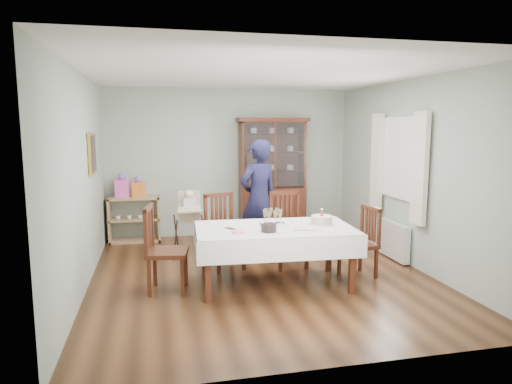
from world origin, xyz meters
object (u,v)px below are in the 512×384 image
object	(u,v)px
birthday_cake	(322,221)
gift_bag_orange	(138,187)
chair_far_left	(225,246)
chair_end_right	(359,256)
high_chair	(190,230)
gift_bag_pink	(122,187)
china_cabinet	(272,175)
woman	(259,198)
dining_table	(274,256)
chair_end_left	(166,266)
champagne_tray	(273,220)
chair_far_right	(289,244)
sideboard	(135,219)

from	to	relation	value
birthday_cake	gift_bag_orange	bearing A→B (deg)	131.41
chair_far_left	chair_end_right	size ratio (longest dim) A/B	1.12
high_chair	gift_bag_pink	size ratio (longest dim) A/B	2.45
china_cabinet	woman	bearing A→B (deg)	-113.37
dining_table	woman	xyz separation A→B (m)	(0.11, 1.41, 0.53)
chair_end_left	champagne_tray	bearing A→B (deg)	-78.45
chair_far_right	woman	bearing A→B (deg)	111.28
champagne_tray	chair_far_left	bearing A→B (deg)	125.68
chair_end_left	birthday_cake	world-z (taller)	chair_end_left
champagne_tray	gift_bag_pink	xyz separation A→B (m)	(-2.02, 2.56, 0.16)
sideboard	chair_far_right	bearing A→B (deg)	-41.20
china_cabinet	high_chair	bearing A→B (deg)	-146.15
chair_end_right	china_cabinet	bearing A→B (deg)	-179.19
chair_end_right	birthday_cake	world-z (taller)	birthday_cake
dining_table	gift_bag_orange	bearing A→B (deg)	122.98
woman	champagne_tray	xyz separation A→B (m)	(-0.10, -1.28, -0.09)
china_cabinet	chair_end_right	xyz separation A→B (m)	(0.54, -2.60, -0.84)
woman	high_chair	size ratio (longest dim) A/B	1.75
china_cabinet	birthday_cake	bearing A→B (deg)	-90.83
dining_table	gift_bag_pink	size ratio (longest dim) A/B	4.84
chair_far_right	chair_end_left	bearing A→B (deg)	-162.58
china_cabinet	dining_table	bearing A→B (deg)	-103.94
chair_far_left	gift_bag_orange	world-z (taller)	gift_bag_orange
gift_bag_orange	champagne_tray	bearing A→B (deg)	-55.61
woman	birthday_cake	world-z (taller)	woman
woman	birthday_cake	xyz separation A→B (m)	(0.51, -1.41, -0.09)
sideboard	chair_end_left	size ratio (longest dim) A/B	0.84
high_chair	gift_bag_orange	size ratio (longest dim) A/B	2.82
high_chair	birthday_cake	xyz separation A→B (m)	(1.57, -1.61, 0.41)
sideboard	high_chair	xyz separation A→B (m)	(0.89, -1.10, 0.01)
woman	gift_bag_orange	world-z (taller)	woman
chair_end_right	champagne_tray	xyz separation A→B (m)	(-1.20, 0.03, 0.54)
chair_far_right	high_chair	bearing A→B (deg)	144.64
high_chair	gift_bag_orange	distance (m)	1.46
woman	gift_bag_orange	xyz separation A→B (m)	(-1.86, 1.28, 0.05)
sideboard	champagne_tray	distance (m)	3.20
china_cabinet	champagne_tray	world-z (taller)	china_cabinet
woman	champagne_tray	bearing A→B (deg)	63.79
chair_end_left	high_chair	world-z (taller)	chair_end_left
gift_bag_orange	china_cabinet	bearing A→B (deg)	-0.04
sideboard	high_chair	distance (m)	1.42
champagne_tray	chair_far_right	bearing A→B (deg)	57.00
china_cabinet	gift_bag_orange	xyz separation A→B (m)	(-2.41, 0.00, -0.16)
chair_end_right	birthday_cake	xyz separation A→B (m)	(-0.58, -0.10, 0.54)
champagne_tray	sideboard	bearing A→B (deg)	125.48
chair_far_right	china_cabinet	bearing A→B (deg)	79.55
china_cabinet	champagne_tray	xyz separation A→B (m)	(-0.66, -2.56, -0.30)
champagne_tray	gift_bag_orange	distance (m)	3.11
sideboard	birthday_cake	size ratio (longest dim) A/B	2.83
china_cabinet	chair_far_right	world-z (taller)	china_cabinet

